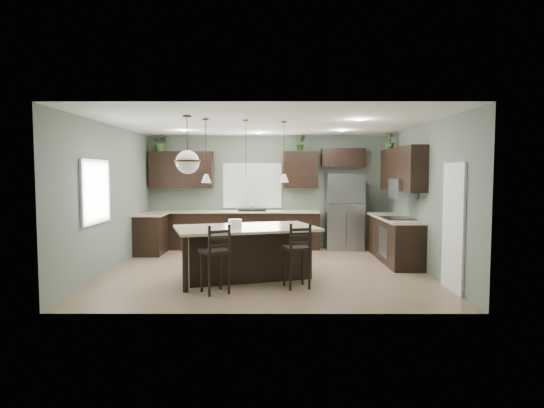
{
  "coord_description": "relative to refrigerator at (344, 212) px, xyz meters",
  "views": [
    {
      "loc": [
        0.12,
        -8.69,
        1.89
      ],
      "look_at": [
        0.1,
        0.4,
        1.25
      ],
      "focal_mm": 30.0,
      "sensor_mm": 36.0,
      "label": 1
    }
  ],
  "objects": [
    {
      "name": "ground",
      "position": [
        -1.86,
        -2.38,
        -0.93
      ],
      "size": [
        6.0,
        6.0,
        0.0
      ],
      "primitive_type": "plane",
      "color": "#9E8466",
      "rests_on": "ground"
    },
    {
      "name": "pantry_door",
      "position": [
        1.12,
        -3.93,
        0.09
      ],
      "size": [
        0.04,
        0.82,
        2.04
      ],
      "primitive_type": "cube",
      "color": "white",
      "rests_on": "ground"
    },
    {
      "name": "window_back",
      "position": [
        -2.26,
        0.35,
        0.62
      ],
      "size": [
        1.35,
        0.02,
        1.0
      ],
      "primitive_type": "cube",
      "color": "white",
      "rests_on": "room_shell"
    },
    {
      "name": "window_left",
      "position": [
        -4.84,
        -3.18,
        0.62
      ],
      "size": [
        0.02,
        1.1,
        1.0
      ],
      "primitive_type": "cube",
      "color": "white",
      "rests_on": "room_shell"
    },
    {
      "name": "left_return_cabs",
      "position": [
        -4.56,
        -0.68,
        -0.48
      ],
      "size": [
        0.6,
        0.9,
        0.9
      ],
      "primitive_type": "cube",
      "color": "black",
      "rests_on": "ground"
    },
    {
      "name": "left_return_countertop",
      "position": [
        -4.54,
        -0.68,
        -0.01
      ],
      "size": [
        0.66,
        0.96,
        0.04
      ],
      "primitive_type": "cube",
      "color": "beige",
      "rests_on": "left_return_cabs"
    },
    {
      "name": "back_lower_cabs",
      "position": [
        -2.71,
        0.07,
        -0.48
      ],
      "size": [
        4.2,
        0.6,
        0.9
      ],
      "primitive_type": "cube",
      "color": "black",
      "rests_on": "ground"
    },
    {
      "name": "back_countertop",
      "position": [
        -2.71,
        0.05,
        -0.01
      ],
      "size": [
        4.2,
        0.66,
        0.04
      ],
      "primitive_type": "cube",
      "color": "beige",
      "rests_on": "back_lower_cabs"
    },
    {
      "name": "sink_inset",
      "position": [
        -2.26,
        0.05,
        0.01
      ],
      "size": [
        0.7,
        0.45,
        0.01
      ],
      "primitive_type": "cube",
      "color": "gray",
      "rests_on": "back_countertop"
    },
    {
      "name": "faucet",
      "position": [
        -2.26,
        0.02,
        0.16
      ],
      "size": [
        0.02,
        0.02,
        0.28
      ],
      "primitive_type": "cylinder",
      "color": "silver",
      "rests_on": "back_countertop"
    },
    {
      "name": "back_upper_left",
      "position": [
        -4.01,
        0.2,
        1.02
      ],
      "size": [
        1.55,
        0.34,
        0.9
      ],
      "primitive_type": "cube",
      "color": "black",
      "rests_on": "room_shell"
    },
    {
      "name": "back_upper_right",
      "position": [
        -1.06,
        0.2,
        1.02
      ],
      "size": [
        0.85,
        0.34,
        0.9
      ],
      "primitive_type": "cube",
      "color": "black",
      "rests_on": "room_shell"
    },
    {
      "name": "fridge_header",
      "position": [
        -0.01,
        0.2,
        1.32
      ],
      "size": [
        1.05,
        0.34,
        0.45
      ],
      "primitive_type": "cube",
      "color": "black",
      "rests_on": "room_shell"
    },
    {
      "name": "right_lower_cabs",
      "position": [
        0.84,
        -1.51,
        -0.48
      ],
      "size": [
        0.6,
        2.35,
        0.9
      ],
      "primitive_type": "cube",
      "color": "black",
      "rests_on": "ground"
    },
    {
      "name": "right_countertop",
      "position": [
        0.82,
        -1.51,
        -0.01
      ],
      "size": [
        0.66,
        2.35,
        0.04
      ],
      "primitive_type": "cube",
      "color": "beige",
      "rests_on": "right_lower_cabs"
    },
    {
      "name": "cooktop",
      "position": [
        0.82,
        -1.78,
        0.02
      ],
      "size": [
        0.58,
        0.75,
        0.02
      ],
      "primitive_type": "cube",
      "color": "black",
      "rests_on": "right_countertop"
    },
    {
      "name": "wall_oven_front",
      "position": [
        0.54,
        -1.78,
        -0.48
      ],
      "size": [
        0.01,
        0.72,
        0.6
      ],
      "primitive_type": "cube",
      "color": "gray",
      "rests_on": "right_lower_cabs"
    },
    {
      "name": "right_upper_cabs",
      "position": [
        0.97,
        -1.51,
        1.02
      ],
      "size": [
        0.34,
        2.35,
        0.9
      ],
      "primitive_type": "cube",
      "color": "black",
      "rests_on": "room_shell"
    },
    {
      "name": "microwave",
      "position": [
        0.92,
        -1.78,
        0.62
      ],
      "size": [
        0.4,
        0.75,
        0.4
      ],
      "primitive_type": "cube",
      "color": "gray",
      "rests_on": "right_upper_cabs"
    },
    {
      "name": "refrigerator",
      "position": [
        0.0,
        0.0,
        0.0
      ],
      "size": [
        0.9,
        0.74,
        1.85
      ],
      "primitive_type": "cube",
      "color": "gray",
      "rests_on": "ground"
    },
    {
      "name": "kitchen_island",
      "position": [
        -2.21,
        -3.11,
        -0.46
      ],
      "size": [
        2.71,
        2.02,
        0.92
      ],
      "primitive_type": "cube",
      "rotation": [
        0.0,
        0.0,
        0.3
      ],
      "color": "black",
      "rests_on": "ground"
    },
    {
      "name": "serving_dish",
      "position": [
        -2.4,
        -3.17,
        0.07
      ],
      "size": [
        0.24,
        0.24,
        0.14
      ],
      "primitive_type": "cylinder",
      "color": "white",
      "rests_on": "kitchen_island"
    },
    {
      "name": "bar_stool_left",
      "position": [
        -2.64,
        -4.1,
        -0.38
      ],
      "size": [
        0.55,
        0.55,
        1.09
      ],
      "primitive_type": "cube",
      "rotation": [
        0.0,
        0.0,
        0.52
      ],
      "color": "black",
      "rests_on": "ground"
    },
    {
      "name": "bar_stool_right",
      "position": [
        -1.35,
        -3.78,
        -0.38
      ],
      "size": [
        0.5,
        0.5,
        1.08
      ],
      "primitive_type": "cube",
      "rotation": [
        0.0,
        0.0,
        0.28
      ],
      "color": "black",
      "rests_on": "ground"
    },
    {
      "name": "pendant_left",
      "position": [
        -2.88,
        -3.32,
        1.32
      ],
      "size": [
        0.17,
        0.17,
        1.1
      ],
      "primitive_type": null,
      "color": "white",
      "rests_on": "room_shell"
    },
    {
      "name": "pendant_center",
      "position": [
        -2.21,
        -3.11,
        1.32
      ],
      "size": [
        0.17,
        0.17,
        1.1
      ],
      "primitive_type": null,
      "color": "white",
      "rests_on": "room_shell"
    },
    {
      "name": "pendant_right",
      "position": [
        -1.54,
        -2.91,
        1.32
      ],
      "size": [
        0.17,
        0.17,
        1.1
      ],
      "primitive_type": null,
      "color": "white",
      "rests_on": "room_shell"
    },
    {
      "name": "chandelier",
      "position": [
        -3.12,
        -3.72,
        1.4
      ],
      "size": [
        0.42,
        0.42,
        0.94
      ],
      "primitive_type": null,
      "color": "#F5EDC8",
      "rests_on": "room_shell"
    },
    {
      "name": "plant_back_left",
      "position": [
        -4.5,
        0.17,
        1.7
      ],
      "size": [
        0.5,
        0.47,
        0.45
      ],
      "primitive_type": "imported",
      "rotation": [
        0.0,
        0.0,
        -0.37
      ],
      "color": "#365A27",
      "rests_on": "back_upper_left"
    },
    {
      "name": "plant_back_right",
      "position": [
        -1.05,
        0.17,
        1.68
      ],
      "size": [
        0.27,
        0.24,
        0.4
      ],
      "primitive_type": "imported",
      "rotation": [
        0.0,
        0.0,
        0.35
      ],
      "color": "#2A4A20",
      "rests_on": "back_upper_right"
    },
    {
      "name": "plant_right_wall",
      "position": [
        0.94,
        -0.58,
        1.67
      ],
      "size": [
        0.29,
        0.29,
        0.39
      ],
      "primitive_type": "imported",
      "rotation": [
        0.0,
        0.0,
        -0.42
      ],
      "color": "#325826",
      "rests_on": "right_upper_cabs"
    },
    {
      "name": "room_shell",
      "position": [
        -1.86,
        -2.38,
        0.77
      ],
      "size": [
        6.0,
        6.0,
        6.0
      ],
      "color": "slate",
      "rests_on": "ground"
    }
  ]
}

